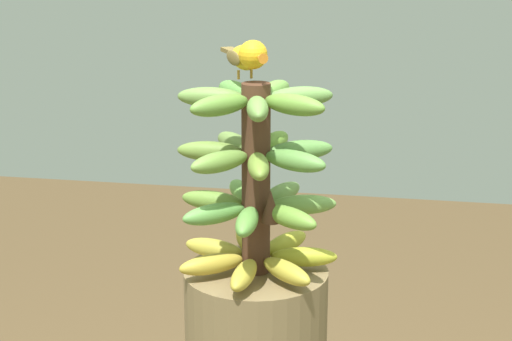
{
  "coord_description": "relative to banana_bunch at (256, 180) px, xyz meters",
  "views": [
    {
      "loc": [
        -0.27,
        1.47,
        1.77
      ],
      "look_at": [
        0.0,
        0.0,
        1.33
      ],
      "focal_mm": 60.12,
      "sensor_mm": 36.0,
      "label": 1
    }
  ],
  "objects": [
    {
      "name": "perched_bird",
      "position": [
        0.02,
        -0.03,
        0.22
      ],
      "size": [
        0.12,
        0.17,
        0.08
      ],
      "color": "#C68933",
      "rests_on": "banana_bunch"
    },
    {
      "name": "banana_bunch",
      "position": [
        0.0,
        0.0,
        0.0
      ],
      "size": [
        0.31,
        0.3,
        0.36
      ],
      "color": "#4C2D1E",
      "rests_on": "banana_tree"
    }
  ]
}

